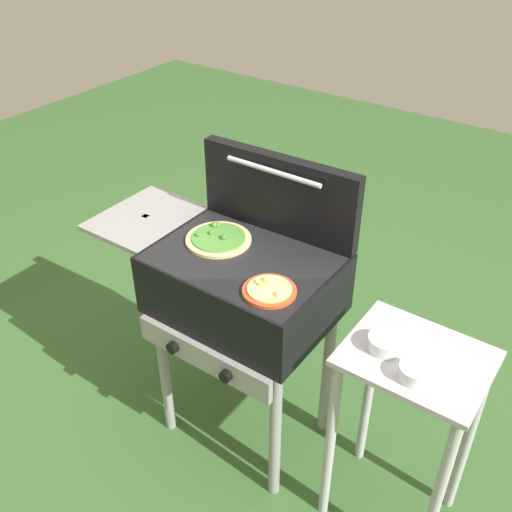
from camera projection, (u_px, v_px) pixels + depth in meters
name	position (u px, v px, depth m)	size (l,w,h in m)	color
ground_plane	(247.00, 426.00, 2.56)	(8.00, 8.00, 0.00)	#38602D
grill	(241.00, 288.00, 2.14)	(0.96, 0.53, 0.90)	black
grill_lid_open	(279.00, 194.00, 2.11)	(0.63, 0.09, 0.30)	black
pizza_veggie	(218.00, 238.00, 2.13)	(0.24, 0.24, 0.04)	#E0C17F
pizza_cheese	(269.00, 290.00, 1.88)	(0.18, 0.18, 0.04)	#C64723
prep_table	(407.00, 407.00, 1.93)	(0.44, 0.36, 0.79)	#B2B2B7
topping_bowl_near	(415.00, 373.00, 1.71)	(0.10, 0.10, 0.04)	silver
topping_bowl_far	(385.00, 343.00, 1.82)	(0.11, 0.11, 0.04)	silver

